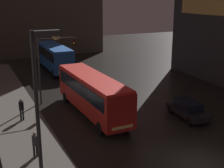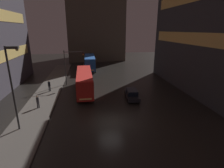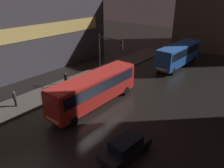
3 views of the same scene
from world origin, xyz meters
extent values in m
plane|color=black|center=(0.00, 0.00, 0.00)|extent=(120.00, 120.00, 0.00)
cube|color=#56514C|center=(-9.00, 10.00, 0.07)|extent=(4.00, 48.00, 0.15)
cube|color=#AD1E19|center=(-2.93, 10.31, 1.91)|extent=(2.64, 10.96, 2.72)
cube|color=black|center=(-2.93, 10.31, 2.52)|extent=(2.68, 10.09, 1.10)
cube|color=red|center=(-2.93, 10.31, 3.35)|extent=(2.58, 10.74, 0.16)
cube|color=#F4CC72|center=(-2.80, 4.84, 0.95)|extent=(1.67, 0.14, 0.20)
cylinder|color=black|center=(-1.75, 6.29, 0.50)|extent=(0.27, 1.01, 1.00)
cylinder|color=black|center=(-3.93, 6.23, 0.50)|extent=(0.27, 1.01, 1.00)
cylinder|color=black|center=(-1.94, 14.39, 0.50)|extent=(0.27, 1.01, 1.00)
cylinder|color=black|center=(-4.12, 14.34, 0.50)|extent=(0.27, 1.01, 1.00)
cube|color=#194793|center=(-1.69, 27.63, 1.92)|extent=(2.55, 10.44, 2.74)
cube|color=black|center=(-1.69, 27.63, 2.54)|extent=(2.61, 9.61, 1.10)
cube|color=blue|center=(-1.69, 27.63, 3.37)|extent=(2.50, 10.23, 0.16)
cube|color=#F4CC72|center=(-1.71, 22.40, 0.95)|extent=(1.76, 0.11, 0.20)
cylinder|color=black|center=(-0.55, 23.81, 0.50)|extent=(0.25, 1.00, 1.00)
cylinder|color=black|center=(-2.86, 23.82, 0.50)|extent=(0.25, 1.00, 1.00)
cylinder|color=black|center=(-0.52, 31.45, 0.50)|extent=(0.25, 1.00, 1.00)
cylinder|color=black|center=(-2.84, 31.45, 0.50)|extent=(0.25, 1.00, 1.00)
cube|color=black|center=(4.04, 6.32, 0.55)|extent=(2.02, 4.42, 0.50)
cube|color=black|center=(4.04, 6.32, 1.13)|extent=(1.62, 2.47, 0.66)
cylinder|color=black|center=(4.70, 4.81, 0.32)|extent=(0.25, 0.65, 0.64)
cylinder|color=black|center=(3.16, 4.93, 0.32)|extent=(0.25, 0.65, 0.64)
cylinder|color=black|center=(4.92, 7.70, 0.32)|extent=(0.25, 0.65, 0.64)
cylinder|color=black|center=(3.38, 7.82, 0.32)|extent=(0.25, 0.65, 0.64)
cylinder|color=black|center=(-9.03, 4.72, 0.55)|extent=(0.14, 0.14, 0.79)
cylinder|color=black|center=(-8.85, 4.72, 0.55)|extent=(0.14, 0.14, 0.79)
cylinder|color=#333338|center=(-8.94, 4.72, 1.27)|extent=(0.49, 0.49, 0.66)
sphere|color=#8C664C|center=(-8.94, 4.72, 1.71)|extent=(0.22, 0.22, 0.22)
cylinder|color=black|center=(-8.81, 11.18, 0.58)|extent=(0.14, 0.14, 0.87)
cylinder|color=black|center=(-8.63, 11.18, 0.58)|extent=(0.14, 0.14, 0.87)
cylinder|color=black|center=(-8.72, 11.18, 1.38)|extent=(0.48, 0.48, 0.72)
sphere|color=#8C664C|center=(-8.72, 11.18, 1.85)|extent=(0.22, 0.22, 0.22)
cylinder|color=#2D2D2D|center=(-6.39, 14.82, 3.21)|extent=(0.16, 0.16, 6.42)
cylinder|color=#2D2D2D|center=(-4.70, 14.82, 6.12)|extent=(3.38, 0.12, 0.12)
cube|color=black|center=(-3.01, 14.82, 5.62)|extent=(0.30, 0.24, 0.90)
sphere|color=#390706|center=(-3.01, 14.68, 5.90)|extent=(0.18, 0.18, 0.18)
sphere|color=gold|center=(-3.01, 14.68, 5.62)|extent=(0.18, 0.18, 0.18)
sphere|color=black|center=(-3.01, 14.68, 5.34)|extent=(0.18, 0.18, 0.18)
cylinder|color=#2D2D2D|center=(-9.59, -0.33, 4.36)|extent=(0.18, 0.18, 8.42)
cube|color=#383838|center=(-8.99, -0.33, 8.42)|extent=(1.10, 0.36, 0.24)
sphere|color=#F4CC72|center=(-8.59, -0.33, 8.27)|extent=(0.32, 0.32, 0.32)
camera|label=1|loc=(-11.97, -13.28, 9.94)|focal=50.00mm
camera|label=2|loc=(-2.35, -17.38, 9.99)|focal=28.00mm
camera|label=3|loc=(11.42, -4.07, 11.47)|focal=35.00mm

